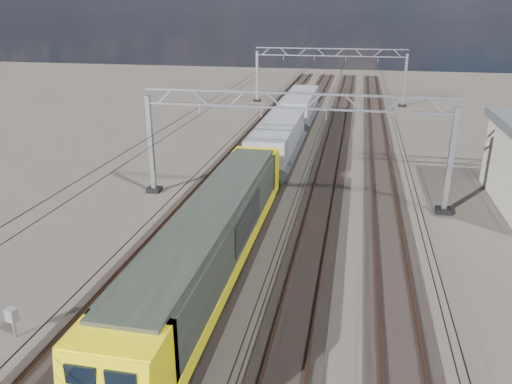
% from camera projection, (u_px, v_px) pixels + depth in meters
% --- Properties ---
extents(ground, '(160.00, 160.00, 0.00)m').
position_uv_depth(ground, '(282.00, 226.00, 28.97)').
color(ground, '#2A231F').
rests_on(ground, ground).
extents(track_outer_west, '(2.60, 140.00, 0.30)m').
position_uv_depth(track_outer_west, '(183.00, 217.00, 30.07)').
color(track_outer_west, black).
rests_on(track_outer_west, ground).
extents(track_loco, '(2.60, 140.00, 0.30)m').
position_uv_depth(track_loco, '(248.00, 222.00, 29.32)').
color(track_loco, black).
rests_on(track_loco, ground).
extents(track_inner_east, '(2.60, 140.00, 0.30)m').
position_uv_depth(track_inner_east, '(316.00, 228.00, 28.57)').
color(track_inner_east, black).
rests_on(track_inner_east, ground).
extents(track_outer_east, '(2.60, 140.00, 0.30)m').
position_uv_depth(track_outer_east, '(388.00, 234.00, 27.83)').
color(track_outer_east, black).
rests_on(track_outer_east, ground).
extents(catenary_gantry_mid, '(19.90, 0.90, 7.11)m').
position_uv_depth(catenary_gantry_mid, '(292.00, 144.00, 31.29)').
color(catenary_gantry_mid, '#9BA0AA').
rests_on(catenary_gantry_mid, ground).
extents(catenary_gantry_far, '(19.90, 0.90, 7.11)m').
position_uv_depth(catenary_gantry_far, '(329.00, 74.00, 64.38)').
color(catenary_gantry_far, '#9BA0AA').
rests_on(catenary_gantry_far, ground).
extents(overhead_wires, '(12.03, 140.00, 0.53)m').
position_uv_depth(overhead_wires, '(301.00, 103.00, 34.33)').
color(overhead_wires, black).
rests_on(overhead_wires, ground).
extents(locomotive, '(2.76, 21.10, 3.62)m').
position_uv_depth(locomotive, '(214.00, 238.00, 22.08)').
color(locomotive, black).
rests_on(locomotive, ground).
extents(hopper_wagon_lead, '(3.38, 13.00, 3.25)m').
position_uv_depth(hopper_wagon_lead, '(277.00, 142.00, 38.37)').
color(hopper_wagon_lead, black).
rests_on(hopper_wagon_lead, ground).
extents(hopper_wagon_mid, '(3.38, 13.00, 3.25)m').
position_uv_depth(hopper_wagon_mid, '(299.00, 108.00, 51.42)').
color(hopper_wagon_mid, black).
rests_on(hopper_wagon_mid, ground).
extents(trackside_cabinet, '(0.48, 0.40, 1.25)m').
position_uv_depth(trackside_cabinet, '(12.00, 316.00, 18.90)').
color(trackside_cabinet, '#9BA0AA').
rests_on(trackside_cabinet, ground).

